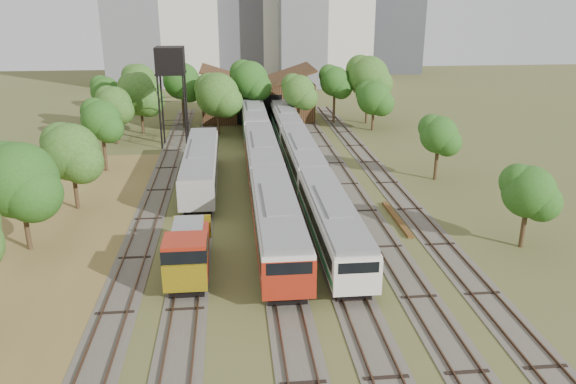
{
  "coord_description": "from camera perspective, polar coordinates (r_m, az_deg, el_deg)",
  "views": [
    {
      "loc": [
        -4.94,
        -25.83,
        17.24
      ],
      "look_at": [
        -0.65,
        16.22,
        2.5
      ],
      "focal_mm": 35.0,
      "sensor_mm": 36.0,
      "label": 1
    }
  ],
  "objects": [
    {
      "name": "tree_band_left",
      "position": [
        54.51,
        -21.27,
        5.28
      ],
      "size": [
        7.9,
        75.41,
        8.49
      ],
      "color": "#382616",
      "rests_on": "ground"
    },
    {
      "name": "railcar_rear",
      "position": [
        74.21,
        -3.45,
        7.35
      ],
      "size": [
        3.08,
        16.08,
        3.81
      ],
      "color": "black",
      "rests_on": "ground"
    },
    {
      "name": "ground",
      "position": [
        31.44,
        4.31,
        -14.08
      ],
      "size": [
        240.0,
        240.0,
        0.0
      ],
      "primitive_type": "plane",
      "color": "#475123",
      "rests_on": "ground"
    },
    {
      "name": "water_tower",
      "position": [
        68.53,
        -11.87,
        12.71
      ],
      "size": [
        3.41,
        3.41,
        11.78
      ],
      "color": "black",
      "rests_on": "ground"
    },
    {
      "name": "railcar_red_set",
      "position": [
        47.88,
        -2.0,
        0.73
      ],
      "size": [
        3.15,
        34.57,
        3.9
      ],
      "color": "black",
      "rests_on": "ground"
    },
    {
      "name": "tree_band_far",
      "position": [
        77.19,
        -3.79,
        10.73
      ],
      "size": [
        36.81,
        10.99,
        9.52
      ],
      "color": "#382616",
      "rests_on": "ground"
    },
    {
      "name": "old_grey_coach",
      "position": [
        53.96,
        -8.84,
        2.65
      ],
      "size": [
        3.05,
        18.0,
        3.77
      ],
      "color": "black",
      "rests_on": "ground"
    },
    {
      "name": "tracks",
      "position": [
        53.83,
        -0.96,
        0.59
      ],
      "size": [
        24.6,
        80.0,
        0.19
      ],
      "color": "#4C473D",
      "rests_on": "ground"
    },
    {
      "name": "dry_grass_patch",
      "position": [
        40.14,
        -24.41,
        -8.04
      ],
      "size": [
        14.0,
        60.0,
        0.04
      ],
      "primitive_type": "cube",
      "color": "brown",
      "rests_on": "ground"
    },
    {
      "name": "tree_band_right",
      "position": [
        62.54,
        12.81,
        6.88
      ],
      "size": [
        5.74,
        42.34,
        6.68
      ],
      "color": "#382616",
      "rests_on": "ground"
    },
    {
      "name": "shunter_locomotive",
      "position": [
        36.65,
        -10.11,
        -6.23
      ],
      "size": [
        2.67,
        8.1,
        3.5
      ],
      "color": "black",
      "rests_on": "ground"
    },
    {
      "name": "tower_far_right",
      "position": [
        141.34,
        10.68,
        17.6
      ],
      "size": [
        12.0,
        12.0,
        28.0
      ],
      "primitive_type": "cube",
      "color": "#3A3C41",
      "rests_on": "ground"
    },
    {
      "name": "railcar_green_set",
      "position": [
        56.79,
        1.42,
        3.53
      ],
      "size": [
        2.88,
        52.08,
        3.56
      ],
      "color": "black",
      "rests_on": "ground"
    },
    {
      "name": "rail_pile_far",
      "position": [
        46.64,
        10.99,
        -2.68
      ],
      "size": [
        0.47,
        7.53,
        0.24
      ],
      "primitive_type": "cube",
      "color": "brown",
      "rests_on": "ground"
    },
    {
      "name": "maintenance_shed",
      "position": [
        85.12,
        -3.13,
        9.51
      ],
      "size": [
        16.45,
        11.55,
        7.58
      ],
      "color": "#321E12",
      "rests_on": "ground"
    }
  ]
}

